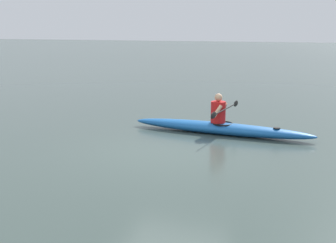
# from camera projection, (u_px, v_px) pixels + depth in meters

# --- Properties ---
(ground_plane) EXTENTS (160.00, 160.00, 0.00)m
(ground_plane) POSITION_uv_depth(u_px,v_px,m) (171.00, 152.00, 10.54)
(ground_plane) COLOR #384742
(kayak) EXTENTS (5.06, 0.96, 0.31)m
(kayak) POSITION_uv_depth(u_px,v_px,m) (220.00, 128.00, 12.29)
(kayak) COLOR #1959A5
(kayak) RESTS_ON ground
(kayaker) EXTENTS (0.50, 2.33, 0.78)m
(kayaker) POSITION_uv_depth(u_px,v_px,m) (219.00, 110.00, 12.21)
(kayaker) COLOR red
(kayaker) RESTS_ON kayak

